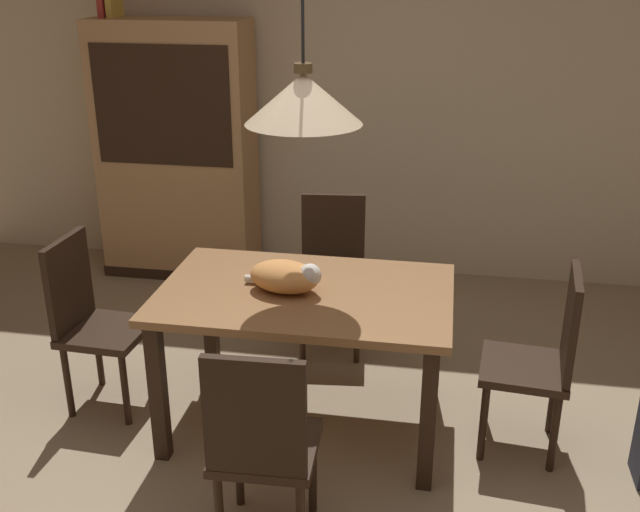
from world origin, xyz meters
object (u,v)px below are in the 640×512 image
at_px(chair_near_front, 262,442).
at_px(chair_left_side, 91,316).
at_px(hutch_bookcase, 177,157).
at_px(book_yellow_short, 114,3).
at_px(chair_right_side, 543,355).
at_px(chair_far_back, 332,266).
at_px(dining_table, 305,309).
at_px(pendant_lamp, 303,98).
at_px(cat_sleeping, 286,277).

bearing_deg(chair_near_front, chair_left_side, 142.07).
height_order(hutch_bookcase, book_yellow_short, book_yellow_short).
xyz_separation_m(chair_right_side, book_yellow_short, (-2.80, 1.83, 1.43)).
bearing_deg(chair_far_back, chair_right_side, -37.92).
distance_m(dining_table, chair_left_side, 1.14).
relative_size(pendant_lamp, hutch_bookcase, 0.70).
height_order(chair_right_side, chair_near_front, same).
distance_m(chair_far_back, chair_near_front, 1.76).
bearing_deg(chair_far_back, pendant_lamp, -89.46).
xyz_separation_m(chair_right_side, pendant_lamp, (-1.13, 0.01, 1.15)).
height_order(cat_sleeping, book_yellow_short, book_yellow_short).
xyz_separation_m(dining_table, book_yellow_short, (-1.67, 1.83, 1.29)).
bearing_deg(chair_left_side, dining_table, -0.18).
bearing_deg(chair_near_front, chair_far_back, 90.37).
bearing_deg(book_yellow_short, cat_sleeping, -49.34).
xyz_separation_m(dining_table, hutch_bookcase, (-1.30, 1.82, 0.24)).
relative_size(chair_far_back, pendant_lamp, 0.72).
bearing_deg(chair_near_front, hutch_bookcase, 115.77).
bearing_deg(chair_near_front, cat_sleeping, 95.81).
relative_size(chair_far_back, chair_right_side, 1.00).
distance_m(dining_table, book_yellow_short, 2.79).
height_order(dining_table, chair_near_front, chair_near_front).
bearing_deg(cat_sleeping, chair_left_side, 178.35).
bearing_deg(chair_right_side, cat_sleeping, -179.09).
bearing_deg(pendant_lamp, chair_right_side, -0.37).
bearing_deg(book_yellow_short, chair_left_side, -73.32).
bearing_deg(cat_sleeping, book_yellow_short, 130.66).
bearing_deg(pendant_lamp, hutch_bookcase, 125.51).
distance_m(dining_table, hutch_bookcase, 2.25).
height_order(chair_right_side, hutch_bookcase, hutch_bookcase).
height_order(chair_right_side, pendant_lamp, pendant_lamp).
bearing_deg(dining_table, chair_near_front, -89.80).
height_order(chair_far_back, cat_sleeping, chair_far_back).
xyz_separation_m(chair_near_front, cat_sleeping, (-0.09, 0.85, 0.32)).
relative_size(chair_right_side, book_yellow_short, 4.65).
xyz_separation_m(hutch_bookcase, book_yellow_short, (-0.37, 0.00, 1.05)).
bearing_deg(chair_right_side, chair_far_back, 142.08).
distance_m(pendant_lamp, book_yellow_short, 2.49).
bearing_deg(chair_left_side, cat_sleeping, -1.65).
bearing_deg(dining_table, pendant_lamp, 97.13).
bearing_deg(cat_sleeping, hutch_bookcase, 123.35).
bearing_deg(chair_near_front, chair_right_side, 37.75).
bearing_deg(pendant_lamp, chair_left_side, 179.82).
height_order(chair_left_side, chair_far_back, same).
bearing_deg(pendant_lamp, book_yellow_short, 132.53).
relative_size(dining_table, chair_far_back, 1.51).
xyz_separation_m(pendant_lamp, hutch_bookcase, (-1.30, 1.82, -0.77)).
relative_size(chair_left_side, cat_sleeping, 2.35).
height_order(chair_near_front, hutch_bookcase, hutch_bookcase).
bearing_deg(chair_far_back, dining_table, -89.46).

